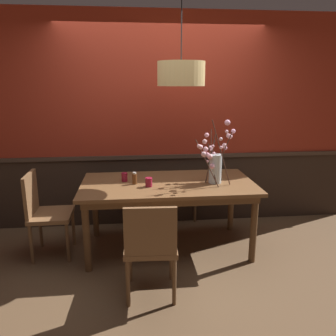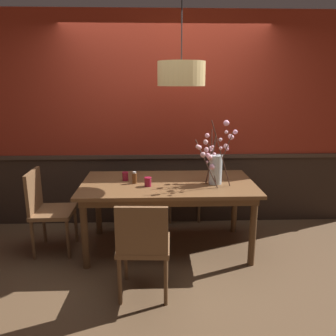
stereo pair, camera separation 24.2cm
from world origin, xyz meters
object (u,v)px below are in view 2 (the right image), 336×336
Objects in this scene: chair_near_side_left at (143,244)px; chair_far_side_right at (182,181)px; chair_far_side_left at (144,181)px; candle_holder_nearer_center at (125,176)px; dining_table at (168,189)px; candle_holder_nearer_edge at (148,182)px; vase_with_blossoms at (215,164)px; condiment_bottle at (134,178)px; chair_head_west_end at (46,206)px; pendant_lamp at (181,74)px.

chair_far_side_right is (0.47, 1.81, -0.00)m from chair_near_side_left.
chair_far_side_left is 0.88m from candle_holder_nearer_center.
candle_holder_nearer_center is (-0.47, 0.09, 0.13)m from dining_table.
chair_far_side_right is 1.18m from candle_holder_nearer_edge.
vase_with_blossoms is (0.74, 0.84, 0.49)m from chair_near_side_left.
chair_near_side_left reaches higher than candle_holder_nearer_edge.
condiment_bottle reaches higher than candle_holder_nearer_center.
chair_near_side_left is at bearing -104.58° from chair_far_side_right.
candle_holder_nearer_center is at bearing 168.96° from dining_table.
chair_far_side_left is 9.86× the size of candle_holder_nearer_edge.
candle_holder_nearer_edge is (-0.21, -0.13, 0.13)m from dining_table.
chair_far_side_left reaches higher than chair_head_west_end.
chair_far_side_left is 9.91× the size of candle_holder_nearer_center.
chair_head_west_end is 1.39m from chair_near_side_left.
candle_holder_nearer_center is 0.11× the size of pendant_lamp.
candle_holder_nearer_edge is 0.74× the size of condiment_bottle.
chair_near_side_left is 1.22m from vase_with_blossoms.
chair_near_side_left is at bearing -88.28° from chair_far_side_left.
pendant_lamp is at bearing -6.94° from candle_holder_nearer_center.
chair_far_side_right is 1.13m from candle_holder_nearer_center.
pendant_lamp is (0.38, 0.91, 1.41)m from chair_near_side_left.
condiment_bottle is at bearing 97.75° from chair_near_side_left.
chair_far_side_right is 6.87× the size of condiment_bottle.
vase_with_blossoms is at bearing -8.47° from candle_holder_nearer_center.
dining_table is at bearing -172.41° from pendant_lamp.
chair_head_west_end is 1.16m from candle_holder_nearer_edge.
vase_with_blossoms is at bearing -50.11° from chair_far_side_left.
vase_with_blossoms is 0.74m from candle_holder_nearer_edge.
chair_far_side_right is 1.67m from pendant_lamp.
condiment_bottle is at bearing -45.22° from candle_holder_nearer_center.
candle_holder_nearer_center is 0.34m from candle_holder_nearer_edge.
chair_near_side_left reaches higher than dining_table.
candle_holder_nearer_edge is 0.18m from condiment_bottle.
chair_far_side_left is 7.31× the size of condiment_bottle.
pendant_lamp is at bearing -63.92° from chair_far_side_left.
candle_holder_nearer_edge is at bearing -5.95° from chair_head_west_end.
chair_head_west_end is 1.02m from condiment_bottle.
condiment_bottle reaches higher than chair_far_side_right.
chair_near_side_left is 6.85× the size of condiment_bottle.
chair_far_side_left is 1.07m from candle_holder_nearer_edge.
pendant_lamp reaches higher than vase_with_blossoms.
condiment_bottle is (-0.12, 0.87, 0.33)m from chair_near_side_left.
candle_holder_nearer_edge is (-0.71, -0.08, -0.17)m from vase_with_blossoms.
chair_head_west_end is at bearing -149.08° from chair_far_side_right.
pendant_lamp is (-0.09, -0.90, 1.41)m from chair_far_side_right.
candle_holder_nearer_edge is at bearing -173.98° from vase_with_blossoms.
dining_table is 1.97× the size of chair_far_side_left.
chair_far_side_left is at bearing 129.89° from vase_with_blossoms.
pendant_lamp reaches higher than chair_far_side_right.
candle_holder_nearer_center is at bearing -102.11° from chair_far_side_left.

